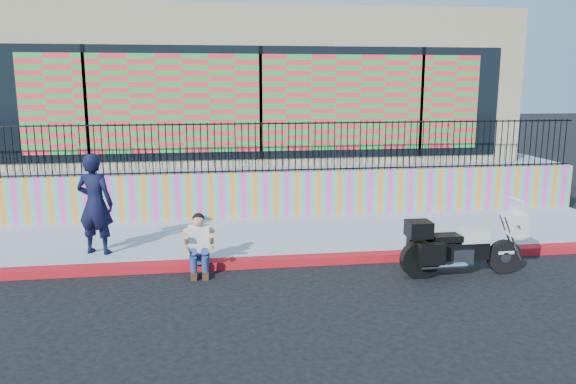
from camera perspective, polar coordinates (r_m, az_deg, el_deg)
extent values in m
plane|color=black|center=(10.64, -0.49, -7.43)|extent=(90.00, 90.00, 0.00)
cube|color=#A60B26|center=(10.62, -0.49, -7.04)|extent=(16.00, 0.30, 0.15)
cube|color=#8F97AC|center=(12.18, -1.54, -4.63)|extent=(16.00, 3.00, 0.15)
cube|color=#FB42B0|center=(13.58, -2.35, -0.26)|extent=(16.00, 0.20, 1.10)
cube|color=#8F97AC|center=(18.60, -3.97, 2.63)|extent=(16.00, 10.00, 1.25)
cube|color=tan|center=(18.19, -4.04, 10.73)|extent=(14.00, 8.00, 4.00)
cube|color=black|center=(14.20, -2.79, 8.99)|extent=(12.60, 0.04, 2.80)
cube|color=#F8373E|center=(14.17, -2.78, 8.99)|extent=(11.48, 0.02, 2.40)
cylinder|color=black|center=(10.84, 21.09, -6.15)|extent=(0.61, 0.13, 0.61)
cylinder|color=black|center=(10.18, 13.24, -6.80)|extent=(0.61, 0.13, 0.61)
cube|color=black|center=(10.44, 17.34, -5.65)|extent=(0.88, 0.26, 0.32)
cube|color=silver|center=(10.45, 17.08, -6.16)|extent=(0.37, 0.32, 0.28)
cube|color=silver|center=(10.44, 18.26, -4.22)|extent=(0.51, 0.30, 0.22)
cube|color=black|center=(10.24, 15.77, -4.48)|extent=(0.51, 0.32, 0.11)
cube|color=silver|center=(10.77, 22.09, -3.00)|extent=(0.28, 0.48, 0.39)
cube|color=silver|center=(10.72, 22.38, -1.45)|extent=(0.17, 0.43, 0.31)
cube|color=black|center=(10.00, 13.14, -3.68)|extent=(0.41, 0.39, 0.28)
cube|color=black|center=(9.91, 14.39, -6.12)|extent=(0.45, 0.17, 0.37)
cube|color=black|center=(10.40, 13.21, -5.23)|extent=(0.45, 0.17, 0.37)
cube|color=silver|center=(10.82, 21.12, -5.68)|extent=(0.30, 0.15, 0.06)
imported|color=black|center=(11.22, -19.00, -1.15)|extent=(0.82, 0.67, 1.94)
cube|color=navy|center=(10.41, -8.97, -6.60)|extent=(0.36, 0.28, 0.18)
cube|color=white|center=(10.27, -9.03, -4.81)|extent=(0.38, 0.27, 0.54)
sphere|color=tan|center=(10.14, -9.09, -2.92)|extent=(0.21, 0.21, 0.21)
cube|color=#472814|center=(10.06, -9.53, -8.41)|extent=(0.11, 0.26, 0.10)
cube|color=#472814|center=(10.06, -8.38, -8.38)|extent=(0.11, 0.26, 0.10)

